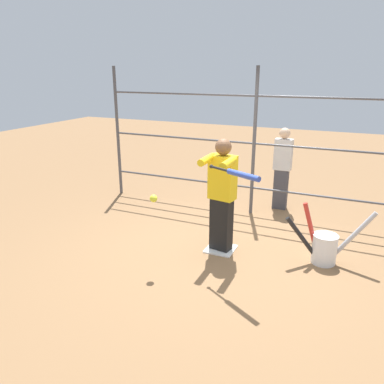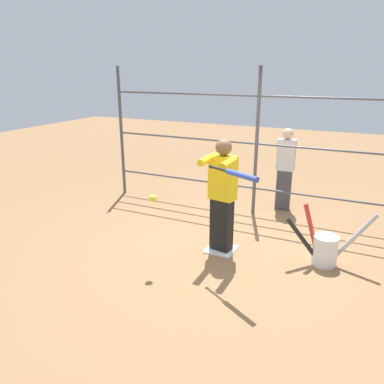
% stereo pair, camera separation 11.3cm
% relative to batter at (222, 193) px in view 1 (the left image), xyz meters
% --- Properties ---
extents(ground_plane, '(24.00, 24.00, 0.00)m').
position_rel_batter_xyz_m(ground_plane, '(0.00, -0.02, -0.87)').
color(ground_plane, olive).
extents(home_plate, '(0.40, 0.40, 0.02)m').
position_rel_batter_xyz_m(home_plate, '(0.00, -0.02, -0.86)').
color(home_plate, white).
rests_on(home_plate, ground).
extents(fence_backstop, '(5.64, 0.06, 2.54)m').
position_rel_batter_xyz_m(fence_backstop, '(0.00, -1.62, 0.40)').
color(fence_backstop, '#4C4C51').
rests_on(fence_backstop, ground).
extents(batter, '(0.41, 0.59, 1.61)m').
position_rel_batter_xyz_m(batter, '(0.00, 0.00, 0.00)').
color(batter, black).
rests_on(batter, ground).
extents(baseball_bat_swinging, '(0.74, 0.47, 0.08)m').
position_rel_batter_xyz_m(baseball_bat_swinging, '(-0.43, 0.67, 0.48)').
color(baseball_bat_swinging, black).
extents(softball_in_flight, '(0.10, 0.10, 0.10)m').
position_rel_batter_xyz_m(softball_in_flight, '(0.62, 0.79, 0.08)').
color(softball_in_flight, yellow).
extents(bat_bucket, '(1.10, 0.38, 0.82)m').
position_rel_batter_xyz_m(bat_bucket, '(-1.38, -0.22, -0.64)').
color(bat_bucket, white).
rests_on(bat_bucket, ground).
extents(bystander_behind_fence, '(0.31, 0.19, 1.50)m').
position_rel_batter_xyz_m(bystander_behind_fence, '(-0.43, -2.06, -0.09)').
color(bystander_behind_fence, '#3F3F47').
rests_on(bystander_behind_fence, ground).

